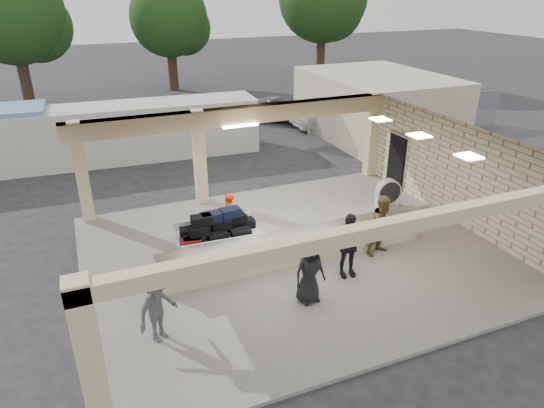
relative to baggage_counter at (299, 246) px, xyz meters
name	(u,v)px	position (x,y,z in m)	size (l,w,h in m)	color
ground	(292,256)	(0.00, 0.50, -0.59)	(120.00, 120.00, 0.00)	#252527
pavilion	(290,206)	(0.21, 1.16, 0.76)	(12.01, 10.00, 3.55)	slate
baggage_counter	(299,246)	(0.00, 0.00, 0.00)	(8.20, 0.58, 0.98)	beige
luggage_cart	(217,232)	(-2.10, 1.21, 0.32)	(2.55, 1.65, 1.45)	white
drum_fan	(388,192)	(4.62, 2.27, 0.07)	(0.95, 0.52, 1.03)	white
baggage_handler	(229,217)	(-1.49, 1.99, 0.32)	(0.59, 0.32, 1.62)	#F13A0C
passenger_a	(383,225)	(2.47, -0.50, 0.44)	(0.90, 0.40, 1.86)	brown
passenger_b	(348,245)	(0.90, -1.15, 0.46)	(1.11, 0.40, 1.89)	black
passenger_c	(157,308)	(-4.39, -1.86, 0.37)	(1.11, 0.39, 1.72)	#4B4B50
passenger_d	(310,271)	(-0.59, -1.82, 0.38)	(0.84, 0.34, 1.72)	black
car_white_a	(334,114)	(8.19, 12.70, 0.12)	(2.33, 4.92, 1.41)	white
car_white_b	(389,100)	(13.13, 14.40, 0.19)	(1.82, 4.89, 1.54)	white
car_dark	(280,110)	(5.80, 14.87, 0.08)	(1.40, 3.98, 1.33)	black
container_white	(131,131)	(-3.10, 11.58, 0.68)	(11.65, 2.33, 2.53)	silver
fence	(410,117)	(11.00, 9.50, 0.47)	(12.06, 0.06, 2.03)	gray
tree_left	(18,17)	(-7.68, 24.66, 5.00)	(6.60, 6.30, 9.00)	#382619
tree_mid	(173,21)	(2.32, 26.66, 4.38)	(6.00, 5.60, 8.00)	#382619
tree_right	(325,0)	(14.32, 25.66, 5.63)	(7.20, 7.00, 10.00)	#382619
adjacent_building	(376,105)	(9.50, 10.50, 1.01)	(6.00, 8.00, 3.20)	beige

